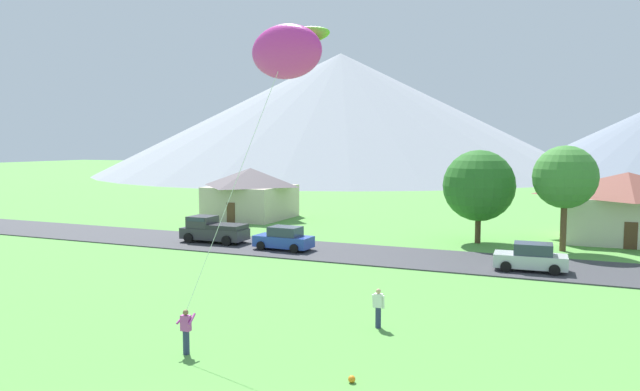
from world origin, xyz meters
name	(u,v)px	position (x,y,z in m)	size (l,w,h in m)	color
road_strip	(417,258)	(0.00, 28.29, 0.04)	(160.00, 7.13, 0.08)	#38383D
mountain_far_west_ridge	(341,113)	(-46.48, 135.77, 15.61)	(124.44, 124.44, 31.22)	#8E939E
house_leftmost	(627,205)	(13.57, 41.86, 2.83)	(10.21, 8.60, 5.47)	beige
house_left_center	(251,192)	(-20.88, 42.66, 2.70)	(7.96, 8.49, 5.21)	beige
tree_near_left	(479,186)	(2.88, 36.28, 4.48)	(5.51, 5.51, 7.24)	#4C3823
tree_center	(565,177)	(9.00, 35.20, 5.32)	(4.50, 4.50, 7.60)	brown
parked_car_blue_west_end	(284,239)	(-9.57, 27.53, 0.87)	(4.26, 2.20, 1.68)	#2847A8
parked_car_silver_mid_east	(531,258)	(7.28, 27.02, 0.87)	(4.28, 2.23, 1.68)	#B7BCC1
pickup_truck_charcoal_west_side	(213,230)	(-16.10, 28.29, 1.06)	(5.21, 2.34, 1.99)	#333338
kite_flyer_with_kite	(285,54)	(-0.80, 10.06, 11.06)	(5.00, 4.01, 12.25)	navy
watcher_person	(378,307)	(1.98, 13.14, 0.88)	(0.56, 0.24, 1.68)	navy
soccer_ball	(352,379)	(2.88, 7.35, 0.12)	(0.24, 0.24, 0.24)	orange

